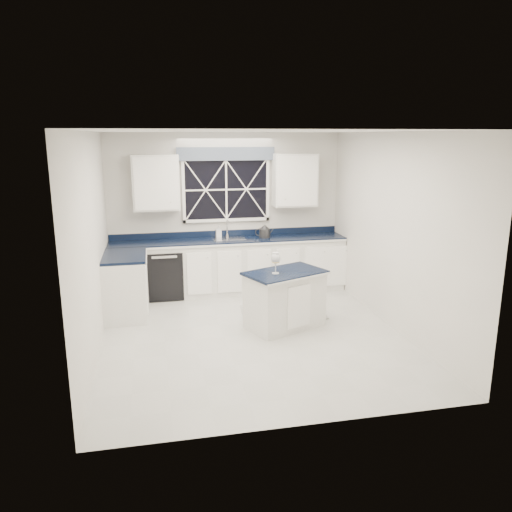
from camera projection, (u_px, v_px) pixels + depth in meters
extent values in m
plane|color=#B8B8B3|center=(252.00, 335.00, 6.81)|extent=(4.50, 4.50, 0.00)
cube|color=beige|center=(226.00, 212.00, 8.63)|extent=(4.00, 0.10, 2.70)
cube|color=silver|center=(230.00, 267.00, 8.56)|extent=(3.98, 0.60, 0.90)
cube|color=silver|center=(126.00, 286.00, 7.46)|extent=(0.60, 1.00, 0.90)
cube|color=black|center=(229.00, 240.00, 8.45)|extent=(3.98, 0.64, 0.04)
cube|color=black|center=(165.00, 273.00, 8.35)|extent=(0.60, 0.58, 0.82)
cube|color=black|center=(226.00, 189.00, 8.51)|extent=(1.40, 0.02, 1.00)
cube|color=slate|center=(226.00, 154.00, 8.31)|extent=(1.65, 0.04, 0.22)
cube|color=silver|center=(156.00, 183.00, 8.11)|extent=(0.75, 0.34, 0.90)
cube|color=silver|center=(295.00, 180.00, 8.58)|extent=(0.75, 0.34, 0.90)
cylinder|color=silver|center=(227.00, 235.00, 8.65)|extent=(0.05, 0.05, 0.04)
cylinder|color=silver|center=(227.00, 227.00, 8.62)|extent=(0.02, 0.02, 0.28)
cylinder|color=silver|center=(228.00, 221.00, 8.50)|extent=(0.02, 0.18, 0.02)
cube|color=silver|center=(285.00, 300.00, 7.02)|extent=(1.19, 0.96, 0.77)
cube|color=black|center=(285.00, 273.00, 6.93)|extent=(1.25, 1.03, 0.03)
cube|color=#A0A19C|center=(283.00, 312.00, 7.67)|extent=(1.31, 0.86, 0.01)
cube|color=#101C36|center=(283.00, 311.00, 7.67)|extent=(1.17, 0.72, 0.01)
cylinder|color=#2C2D2F|center=(265.00, 233.00, 8.56)|extent=(0.23, 0.23, 0.16)
cone|color=#2C2D2F|center=(265.00, 227.00, 8.53)|extent=(0.19, 0.19, 0.07)
torus|color=#2C2D2F|center=(259.00, 232.00, 8.56)|extent=(0.13, 0.05, 0.13)
cylinder|color=#2C2D2F|center=(271.00, 232.00, 8.54)|extent=(0.08, 0.04, 0.10)
cylinder|color=silver|center=(276.00, 273.00, 6.82)|extent=(0.10, 0.10, 0.01)
cylinder|color=silver|center=(276.00, 267.00, 6.80)|extent=(0.02, 0.02, 0.16)
ellipsoid|color=silver|center=(276.00, 258.00, 6.77)|extent=(0.12, 0.12, 0.16)
cylinder|color=#DBBF74|center=(276.00, 260.00, 6.78)|extent=(0.10, 0.10, 0.07)
imported|color=silver|center=(219.00, 231.00, 8.60)|extent=(0.10, 0.10, 0.20)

